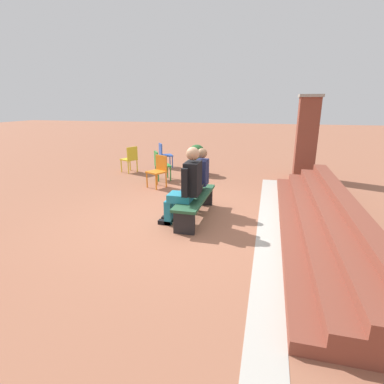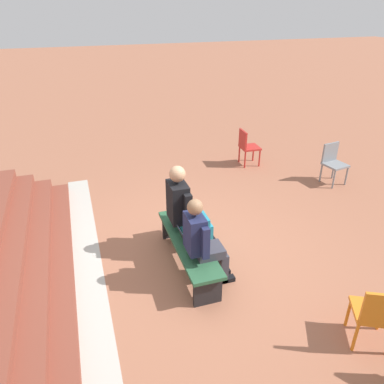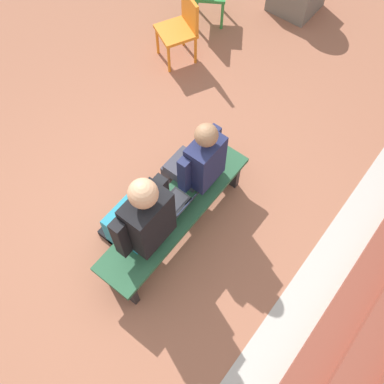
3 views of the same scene
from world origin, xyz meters
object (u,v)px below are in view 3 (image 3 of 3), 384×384
laptop (178,206)px  bench (175,214)px  person_adult (139,219)px  plastic_chair_near_bench_right (182,25)px  person_student (196,163)px

laptop → bench: bearing=-21.7°
person_adult → plastic_chair_near_bench_right: person_adult is taller
person_adult → bench: bearing=168.9°
person_student → plastic_chair_near_bench_right: person_student is taller
bench → person_adult: size_ratio=1.25×
person_adult → plastic_chair_near_bench_right: 2.75m
bench → person_student: 0.54m
bench → laptop: (-0.03, 0.01, 0.15)m
plastic_chair_near_bench_right → bench: bearing=37.2°
person_student → laptop: (0.37, 0.08, -0.20)m
laptop → plastic_chair_near_bench_right: 2.46m
bench → plastic_chair_near_bench_right: bearing=-142.8°
bench → person_adult: (0.37, -0.07, 0.40)m
person_student → plastic_chair_near_bench_right: 2.13m
person_student → laptop: 0.43m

